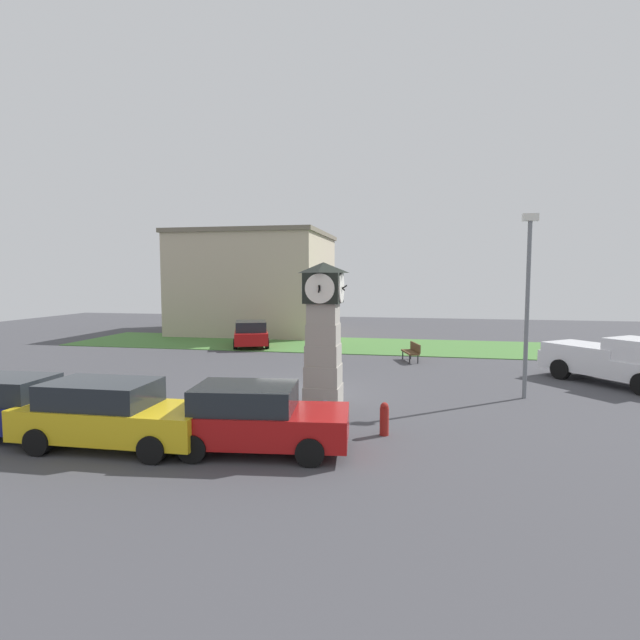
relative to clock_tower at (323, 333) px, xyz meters
The scene contains 14 objects.
ground_plane 3.12m from the clock_tower, 125.30° to the left, with size 67.72×67.72×0.00m, color #424247.
clock_tower is the anchor object (origin of this frame).
bollard_near_tower 3.89m from the clock_tower, 51.14° to the right, with size 0.23×0.23×0.87m.
bollard_mid_row 3.49m from the clock_tower, 78.40° to the right, with size 0.29×0.29×0.92m.
bollard_far_row 4.01m from the clock_tower, 99.82° to the right, with size 0.24×0.24×0.89m.
car_navy_sedan 8.80m from the clock_tower, 147.44° to the right, with size 4.56×1.99×1.55m.
car_near_tower 6.63m from the clock_tower, 131.31° to the right, with size 4.62×2.01×1.60m.
car_by_building 4.74m from the clock_tower, 99.84° to the right, with size 4.40×2.35×1.57m.
car_far_lot 14.14m from the clock_tower, 118.76° to the left, with size 3.07×4.26×1.54m.
pickup_truck 11.68m from the clock_tower, 27.13° to the left, with size 4.88×5.38×1.85m.
bench 9.62m from the clock_tower, 73.90° to the left, with size 0.97×1.68×0.90m.
street_lamp_near_road 7.01m from the clock_tower, 19.46° to the left, with size 0.50×0.24×6.18m.
warehouse_blue_far 22.58m from the clock_tower, 114.07° to the left, with size 10.64×10.25×7.39m.
grass_verge_far 14.45m from the clock_tower, 81.85° to the left, with size 40.63×7.07×0.04m, color #477A38.
Camera 1 is at (4.23, -17.08, 4.10)m, focal length 28.00 mm.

